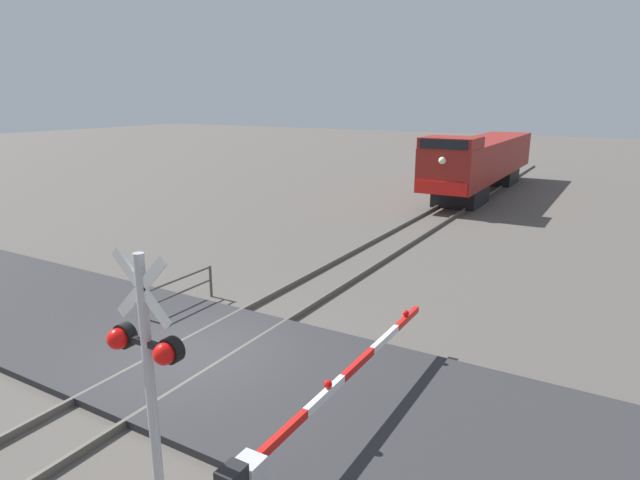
{
  "coord_description": "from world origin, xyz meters",
  "views": [
    {
      "loc": [
        7.89,
        -7.99,
        5.66
      ],
      "look_at": [
        0.84,
        4.07,
        1.92
      ],
      "focal_mm": 30.08,
      "sensor_mm": 36.0,
      "label": 1
    }
  ],
  "objects": [
    {
      "name": "ground_plane",
      "position": [
        0.0,
        0.0,
        0.0
      ],
      "size": [
        160.0,
        160.0,
        0.0
      ],
      "primitive_type": "plane",
      "color": "#514C47"
    },
    {
      "name": "rail_track_left",
      "position": [
        -0.72,
        0.0,
        0.07
      ],
      "size": [
        0.08,
        80.0,
        0.15
      ],
      "primitive_type": "cube",
      "color": "#59544C",
      "rests_on": "ground_plane"
    },
    {
      "name": "rail_track_right",
      "position": [
        0.72,
        0.0,
        0.07
      ],
      "size": [
        0.08,
        80.0,
        0.15
      ],
      "primitive_type": "cube",
      "color": "#59544C",
      "rests_on": "ground_plane"
    },
    {
      "name": "road_surface",
      "position": [
        0.0,
        0.0,
        0.07
      ],
      "size": [
        36.0,
        5.14,
        0.15
      ],
      "primitive_type": "cube",
      "color": "#2D2D30",
      "rests_on": "ground_plane"
    },
    {
      "name": "locomotive",
      "position": [
        0.0,
        24.72,
        1.95
      ],
      "size": [
        2.73,
        15.9,
        3.75
      ],
      "color": "black",
      "rests_on": "ground_plane"
    },
    {
      "name": "crossing_signal",
      "position": [
        2.82,
        -3.73,
        2.37
      ],
      "size": [
        1.18,
        0.33,
        3.84
      ],
      "color": "#ADADB2",
      "rests_on": "ground_plane"
    },
    {
      "name": "crossing_gate",
      "position": [
        4.05,
        -2.25,
        0.76
      ],
      "size": [
        0.36,
        6.75,
        1.19
      ],
      "color": "silver",
      "rests_on": "ground_plane"
    },
    {
      "name": "guard_railing",
      "position": [
        -2.29,
        1.93,
        0.62
      ],
      "size": [
        0.08,
        2.47,
        0.95
      ],
      "color": "#4C4742",
      "rests_on": "ground_plane"
    }
  ]
}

